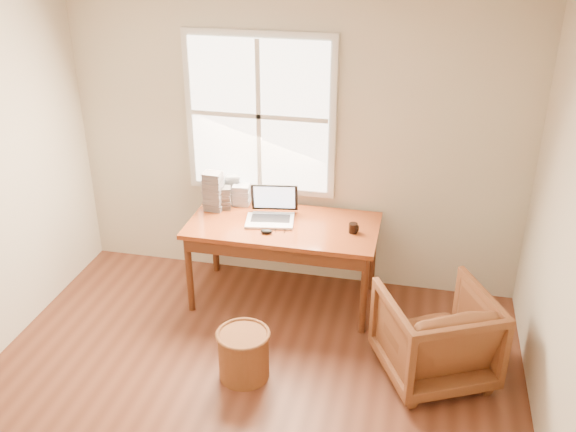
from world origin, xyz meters
name	(u,v)px	position (x,y,z in m)	size (l,w,h in m)	color
room_shell	(216,260)	(-0.02, 0.16, 1.32)	(4.04, 4.54, 2.64)	brown
desk	(283,226)	(0.00, 1.80, 0.73)	(1.60, 0.80, 0.04)	brown
armchair	(435,335)	(1.31, 1.06, 0.35)	(0.75, 0.77, 0.70)	brown
wicker_stool	(244,355)	(-0.05, 0.73, 0.19)	(0.37, 0.37, 0.37)	brown
laptop	(270,207)	(-0.12, 1.80, 0.89)	(0.37, 0.39, 0.28)	silver
mouse	(267,231)	(-0.09, 1.60, 0.77)	(0.10, 0.06, 0.03)	black
coffee_mug	(353,228)	(0.59, 1.77, 0.79)	(0.07, 0.07, 0.08)	black
cd_stack_a	(233,188)	(-0.55, 2.15, 0.88)	(0.13, 0.11, 0.25)	silver
cd_stack_b	(223,198)	(-0.58, 1.98, 0.85)	(0.13, 0.11, 0.20)	#2A2A30
cd_stack_c	(213,191)	(-0.66, 1.94, 0.92)	(0.15, 0.14, 0.35)	#999BA6
cd_stack_d	(242,195)	(-0.45, 2.09, 0.84)	(0.15, 0.13, 0.19)	silver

